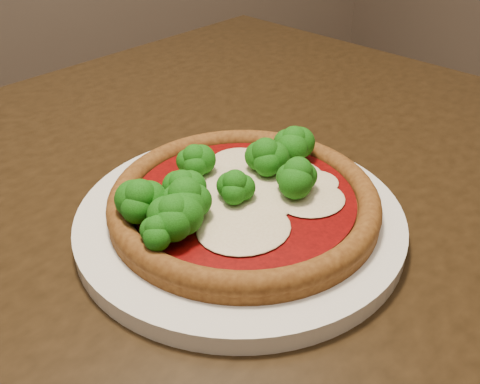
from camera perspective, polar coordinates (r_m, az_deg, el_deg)
name	(u,v)px	position (r m, az deg, el deg)	size (l,w,h in m)	color
dining_table	(166,279)	(0.61, -7.85, -9.17)	(1.37, 1.18, 0.75)	black
plate	(240,219)	(0.51, 0.00, -2.89)	(0.31, 0.31, 0.02)	white
pizza	(238,195)	(0.50, -0.18, -0.33)	(0.26, 0.26, 0.06)	brown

